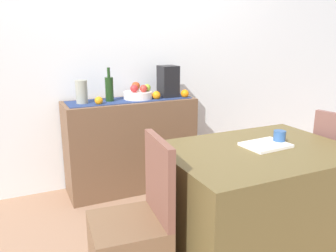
{
  "coord_description": "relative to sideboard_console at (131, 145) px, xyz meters",
  "views": [
    {
      "loc": [
        -1.12,
        -2.02,
        1.42
      ],
      "look_at": [
        -0.01,
        0.38,
        0.72
      ],
      "focal_mm": 36.9,
      "sensor_mm": 36.0,
      "label": 1
    }
  ],
  "objects": [
    {
      "name": "apple_left",
      "position": [
        0.09,
        0.07,
        0.54
      ],
      "size": [
        0.08,
        0.08,
        0.08
      ],
      "primitive_type": "sphere",
      "color": "#B13F1C",
      "rests_on": "fruit_bowl"
    },
    {
      "name": "coffee_maker",
      "position": [
        0.38,
        0.0,
        0.57
      ],
      "size": [
        0.16,
        0.18,
        0.29
      ],
      "primitive_type": "cube",
      "color": "black",
      "rests_on": "sideboard_console"
    },
    {
      "name": "orange_loose_far",
      "position": [
        0.51,
        -0.1,
        0.46
      ],
      "size": [
        0.08,
        0.08,
        0.08
      ],
      "primitive_type": "sphere",
      "color": "orange",
      "rests_on": "sideboard_console"
    },
    {
      "name": "ground_plane",
      "position": [
        0.14,
        -0.92,
        -0.44
      ],
      "size": [
        6.4,
        6.4,
        0.02
      ],
      "primitive_type": "cube",
      "color": "#9E775C",
      "rests_on": "ground"
    },
    {
      "name": "sideboard_console",
      "position": [
        0.0,
        0.0,
        0.0
      ],
      "size": [
        1.19,
        0.42,
        0.85
      ],
      "primitive_type": "cube",
      "color": "brown",
      "rests_on": "ground"
    },
    {
      "name": "apple_front",
      "position": [
        0.03,
        -0.03,
        0.53
      ],
      "size": [
        0.07,
        0.07,
        0.07
      ],
      "primitive_type": "sphere",
      "color": "red",
      "rests_on": "fruit_bowl"
    },
    {
      "name": "table_runner",
      "position": [
        0.0,
        0.0,
        0.43
      ],
      "size": [
        1.12,
        0.32,
        0.01
      ],
      "primitive_type": "cube",
      "color": "navy",
      "rests_on": "sideboard_console"
    },
    {
      "name": "orange_loose_mid",
      "position": [
        0.23,
        -0.07,
        0.46
      ],
      "size": [
        0.08,
        0.08,
        0.08
      ],
      "primitive_type": "sphere",
      "color": "orange",
      "rests_on": "sideboard_console"
    },
    {
      "name": "coffee_cup",
      "position": [
        0.57,
        -1.31,
        0.36
      ],
      "size": [
        0.08,
        0.08,
        0.09
      ],
      "primitive_type": "cylinder",
      "color": "#2E538C",
      "rests_on": "dining_table"
    },
    {
      "name": "chair_near_window",
      "position": [
        -0.46,
        -1.34,
        -0.16
      ],
      "size": [
        0.44,
        0.44,
        0.9
      ],
      "color": "brown",
      "rests_on": "ground"
    },
    {
      "name": "apple_center",
      "position": [
        0.17,
        -0.01,
        0.53
      ],
      "size": [
        0.06,
        0.06,
        0.06
      ],
      "primitive_type": "sphere",
      "color": "#84A62F",
      "rests_on": "fruit_bowl"
    },
    {
      "name": "orange_loose_near_bowl",
      "position": [
        -0.31,
        -0.09,
        0.46
      ],
      "size": [
        0.07,
        0.07,
        0.07
      ],
      "primitive_type": "sphere",
      "color": "orange",
      "rests_on": "sideboard_console"
    },
    {
      "name": "wine_bottle",
      "position": [
        -0.18,
        0.0,
        0.54
      ],
      "size": [
        0.07,
        0.07,
        0.3
      ],
      "color": "#1B3815",
      "rests_on": "sideboard_console"
    },
    {
      "name": "apple_upper",
      "position": [
        0.12,
        -0.05,
        0.53
      ],
      "size": [
        0.07,
        0.07,
        0.07
      ],
      "primitive_type": "sphere",
      "color": "#BD362C",
      "rests_on": "fruit_bowl"
    },
    {
      "name": "dining_table",
      "position": [
        0.38,
        -1.34,
        -0.06
      ],
      "size": [
        1.16,
        0.84,
        0.74
      ],
      "primitive_type": "cube",
      "color": "brown",
      "rests_on": "ground"
    },
    {
      "name": "ceramic_vase",
      "position": [
        -0.43,
        0.0,
        0.53
      ],
      "size": [
        0.1,
        0.1,
        0.2
      ],
      "primitive_type": "cylinder",
      "color": "#979989",
      "rests_on": "sideboard_console"
    },
    {
      "name": "open_book",
      "position": [
        0.45,
        -1.32,
        0.32
      ],
      "size": [
        0.29,
        0.23,
        0.02
      ],
      "primitive_type": "cube",
      "rotation": [
        0.0,
        0.0,
        0.07
      ],
      "color": "white",
      "rests_on": "dining_table"
    },
    {
      "name": "room_wall_rear",
      "position": [
        0.14,
        0.26,
        0.92
      ],
      "size": [
        6.4,
        0.06,
        2.7
      ],
      "primitive_type": "cube",
      "color": "silver",
      "rests_on": "ground"
    },
    {
      "name": "fruit_bowl",
      "position": [
        0.08,
        0.0,
        0.47
      ],
      "size": [
        0.26,
        0.26,
        0.07
      ],
      "primitive_type": "cylinder",
      "color": "white",
      "rests_on": "table_runner"
    }
  ]
}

